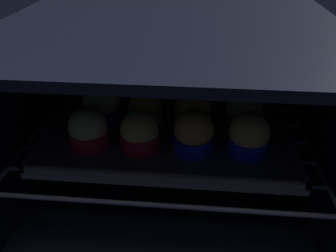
{
  "coord_description": "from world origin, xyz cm",
  "views": [
    {
      "loc": [
        4.8,
        -32.85,
        50.17
      ],
      "look_at": [
        0.0,
        20.16,
        17.08
      ],
      "focal_mm": 35.4,
      "sensor_mm": 36.0,
      "label": 1
    }
  ],
  "objects_px": {
    "muffin_row1_col1": "(146,108)",
    "muffin_row0_col2": "(194,133)",
    "muffin_row0_col0": "(88,130)",
    "muffin_row1_col2": "(193,108)",
    "muffin_row1_col0": "(102,103)",
    "muffin_row0_col1": "(139,133)",
    "baking_tray": "(168,137)",
    "muffin_row0_col3": "(249,135)",
    "muffin_row1_col3": "(244,110)"
  },
  "relations": [
    {
      "from": "muffin_row1_col0",
      "to": "muffin_row1_col1",
      "type": "distance_m",
      "value": 0.09
    },
    {
      "from": "baking_tray",
      "to": "muffin_row0_col2",
      "type": "xyz_separation_m",
      "value": [
        0.05,
        -0.05,
        0.04
      ]
    },
    {
      "from": "muffin_row0_col0",
      "to": "muffin_row1_col3",
      "type": "relative_size",
      "value": 0.97
    },
    {
      "from": "muffin_row0_col1",
      "to": "muffin_row0_col2",
      "type": "height_order",
      "value": "muffin_row0_col2"
    },
    {
      "from": "muffin_row1_col1",
      "to": "muffin_row1_col3",
      "type": "xyz_separation_m",
      "value": [
        0.19,
        0.0,
        0.0
      ]
    },
    {
      "from": "muffin_row0_col1",
      "to": "muffin_row0_col3",
      "type": "bearing_deg",
      "value": 0.78
    },
    {
      "from": "muffin_row0_col0",
      "to": "muffin_row1_col1",
      "type": "distance_m",
      "value": 0.13
    },
    {
      "from": "baking_tray",
      "to": "muffin_row0_col3",
      "type": "height_order",
      "value": "muffin_row0_col3"
    },
    {
      "from": "muffin_row0_col0",
      "to": "muffin_row1_col2",
      "type": "distance_m",
      "value": 0.21
    },
    {
      "from": "muffin_row1_col0",
      "to": "muffin_row0_col1",
      "type": "bearing_deg",
      "value": -46.15
    },
    {
      "from": "muffin_row0_col0",
      "to": "muffin_row0_col2",
      "type": "relative_size",
      "value": 0.93
    },
    {
      "from": "muffin_row0_col1",
      "to": "muffin_row0_col0",
      "type": "bearing_deg",
      "value": 179.84
    },
    {
      "from": "baking_tray",
      "to": "muffin_row0_col1",
      "type": "relative_size",
      "value": 6.06
    },
    {
      "from": "muffin_row0_col3",
      "to": "muffin_row0_col2",
      "type": "bearing_deg",
      "value": -178.92
    },
    {
      "from": "muffin_row1_col0",
      "to": "baking_tray",
      "type": "bearing_deg",
      "value": -19.24
    },
    {
      "from": "baking_tray",
      "to": "muffin_row1_col2",
      "type": "distance_m",
      "value": 0.08
    },
    {
      "from": "muffin_row0_col0",
      "to": "muffin_row1_col3",
      "type": "xyz_separation_m",
      "value": [
        0.28,
        0.09,
        0.0
      ]
    },
    {
      "from": "muffin_row0_col3",
      "to": "muffin_row0_col0",
      "type": "bearing_deg",
      "value": -179.52
    },
    {
      "from": "muffin_row1_col0",
      "to": "muffin_row1_col1",
      "type": "xyz_separation_m",
      "value": [
        0.09,
        -0.0,
        -0.01
      ]
    },
    {
      "from": "baking_tray",
      "to": "muffin_row1_col3",
      "type": "height_order",
      "value": "muffin_row1_col3"
    },
    {
      "from": "baking_tray",
      "to": "muffin_row1_col0",
      "type": "height_order",
      "value": "muffin_row1_col0"
    },
    {
      "from": "muffin_row0_col0",
      "to": "muffin_row0_col3",
      "type": "bearing_deg",
      "value": 0.48
    },
    {
      "from": "muffin_row1_col1",
      "to": "muffin_row0_col2",
      "type": "bearing_deg",
      "value": -42.77
    },
    {
      "from": "muffin_row0_col0",
      "to": "muffin_row1_col3",
      "type": "distance_m",
      "value": 0.3
    },
    {
      "from": "muffin_row0_col0",
      "to": "muffin_row0_col1",
      "type": "height_order",
      "value": "muffin_row0_col1"
    },
    {
      "from": "muffin_row0_col1",
      "to": "muffin_row1_col3",
      "type": "height_order",
      "value": "same"
    },
    {
      "from": "muffin_row0_col0",
      "to": "muffin_row1_col0",
      "type": "bearing_deg",
      "value": 89.08
    },
    {
      "from": "muffin_row0_col1",
      "to": "muffin_row0_col3",
      "type": "relative_size",
      "value": 0.98
    },
    {
      "from": "muffin_row1_col2",
      "to": "muffin_row1_col3",
      "type": "bearing_deg",
      "value": 1.01
    },
    {
      "from": "muffin_row1_col0",
      "to": "muffin_row1_col2",
      "type": "distance_m",
      "value": 0.18
    },
    {
      "from": "muffin_row0_col1",
      "to": "muffin_row1_col2",
      "type": "distance_m",
      "value": 0.13
    },
    {
      "from": "baking_tray",
      "to": "muffin_row1_col1",
      "type": "relative_size",
      "value": 6.44
    },
    {
      "from": "muffin_row0_col0",
      "to": "muffin_row1_col0",
      "type": "xyz_separation_m",
      "value": [
        0.0,
        0.09,
        0.0
      ]
    },
    {
      "from": "baking_tray",
      "to": "muffin_row1_col1",
      "type": "bearing_deg",
      "value": 137.73
    },
    {
      "from": "muffin_row0_col0",
      "to": "muffin_row1_col2",
      "type": "relative_size",
      "value": 0.9
    },
    {
      "from": "muffin_row0_col0",
      "to": "muffin_row0_col3",
      "type": "xyz_separation_m",
      "value": [
        0.28,
        0.0,
        0.0
      ]
    },
    {
      "from": "baking_tray",
      "to": "muffin_row1_col2",
      "type": "xyz_separation_m",
      "value": [
        0.05,
        0.05,
        0.04
      ]
    },
    {
      "from": "muffin_row0_col0",
      "to": "muffin_row1_col2",
      "type": "height_order",
      "value": "muffin_row1_col2"
    },
    {
      "from": "muffin_row1_col3",
      "to": "muffin_row0_col2",
      "type": "bearing_deg",
      "value": -135.63
    },
    {
      "from": "muffin_row1_col2",
      "to": "muffin_row1_col1",
      "type": "bearing_deg",
      "value": -179.0
    },
    {
      "from": "muffin_row1_col2",
      "to": "muffin_row0_col3",
      "type": "bearing_deg",
      "value": -42.71
    },
    {
      "from": "muffin_row0_col1",
      "to": "muffin_row1_col3",
      "type": "distance_m",
      "value": 0.21
    },
    {
      "from": "muffin_row0_col2",
      "to": "muffin_row1_col2",
      "type": "height_order",
      "value": "muffin_row1_col2"
    },
    {
      "from": "muffin_row0_col1",
      "to": "muffin_row1_col0",
      "type": "xyz_separation_m",
      "value": [
        -0.09,
        0.09,
        0.01
      ]
    },
    {
      "from": "baking_tray",
      "to": "muffin_row0_col2",
      "type": "bearing_deg",
      "value": -43.27
    },
    {
      "from": "muffin_row0_col0",
      "to": "muffin_row1_col0",
      "type": "relative_size",
      "value": 0.91
    },
    {
      "from": "muffin_row0_col2",
      "to": "muffin_row0_col0",
      "type": "bearing_deg",
      "value": -179.83
    },
    {
      "from": "muffin_row0_col1",
      "to": "muffin_row1_col1",
      "type": "distance_m",
      "value": 0.09
    },
    {
      "from": "muffin_row0_col1",
      "to": "muffin_row1_col2",
      "type": "height_order",
      "value": "muffin_row1_col2"
    },
    {
      "from": "baking_tray",
      "to": "muffin_row0_col1",
      "type": "bearing_deg",
      "value": -134.84
    }
  ]
}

